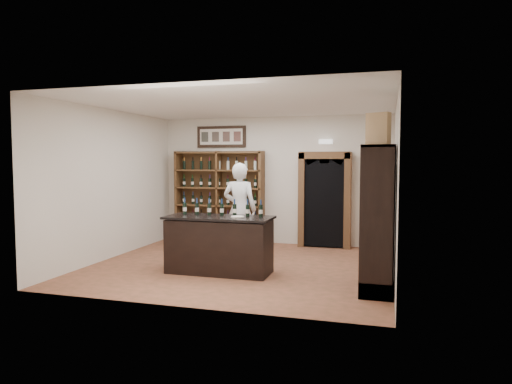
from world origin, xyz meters
TOP-DOWN VIEW (x-y plane):
  - floor at (0.00, 0.00)m, footprint 5.50×5.50m
  - ceiling at (0.00, 0.00)m, footprint 5.50×5.50m
  - wall_back at (0.00, 2.50)m, footprint 5.50×0.04m
  - wall_left at (-2.75, 0.00)m, footprint 0.04×5.00m
  - wall_right at (2.75, 0.00)m, footprint 0.04×5.00m
  - wine_shelf at (-1.30, 2.33)m, footprint 2.20×0.38m
  - framed_picture at (-1.30, 2.47)m, footprint 1.25×0.04m
  - arched_doorway at (1.25, 2.33)m, footprint 1.17×0.35m
  - emergency_light at (1.25, 2.42)m, footprint 0.30×0.10m
  - tasting_counter at (-0.20, -0.60)m, footprint 1.88×0.78m
  - counter_bottle_0 at (-0.92, -0.46)m, footprint 0.07×0.07m
  - counter_bottle_1 at (-0.68, -0.46)m, footprint 0.07×0.07m
  - counter_bottle_2 at (-0.44, -0.46)m, footprint 0.07×0.07m
  - counter_bottle_3 at (-0.20, -0.46)m, footprint 0.07×0.07m
  - counter_bottle_4 at (0.04, -0.46)m, footprint 0.07×0.07m
  - counter_bottle_5 at (0.28, -0.46)m, footprint 0.07×0.07m
  - counter_bottle_6 at (0.52, -0.46)m, footprint 0.07×0.07m
  - side_cabinet at (2.52, -0.90)m, footprint 0.48×1.20m
  - shopkeeper at (-0.31, 0.89)m, footprint 0.71×0.47m
  - plate at (0.15, -0.63)m, footprint 0.23×0.23m
  - wine_crate at (2.47, -0.83)m, footprint 0.38×0.28m

SIDE VIEW (x-z plane):
  - floor at x=0.00m, z-range 0.00..0.00m
  - tasting_counter at x=-0.20m, z-range -0.01..0.99m
  - side_cabinet at x=2.52m, z-range -0.35..1.85m
  - shopkeeper at x=-0.31m, z-range 0.00..1.93m
  - plate at x=0.15m, z-range 1.00..1.02m
  - wine_shelf at x=-1.30m, z-range 0.00..2.20m
  - counter_bottle_0 at x=-0.92m, z-range 0.96..1.26m
  - counter_bottle_1 at x=-0.68m, z-range 0.96..1.26m
  - counter_bottle_2 at x=-0.44m, z-range 0.96..1.26m
  - counter_bottle_3 at x=-0.20m, z-range 0.96..1.26m
  - counter_bottle_4 at x=0.04m, z-range 0.96..1.26m
  - counter_bottle_5 at x=0.28m, z-range 0.96..1.26m
  - counter_bottle_6 at x=0.52m, z-range 0.96..1.26m
  - arched_doorway at x=1.25m, z-range 0.05..2.22m
  - wall_back at x=0.00m, z-range 0.00..3.00m
  - wall_left at x=-2.75m, z-range 0.00..3.00m
  - wall_right at x=2.75m, z-range 0.00..3.00m
  - emergency_light at x=1.25m, z-range 2.35..2.45m
  - wine_crate at x=2.47m, z-range 2.20..2.70m
  - framed_picture at x=-1.30m, z-range 2.29..2.81m
  - ceiling at x=0.00m, z-range 3.00..3.00m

